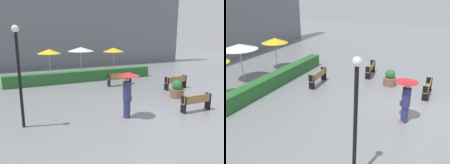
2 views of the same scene
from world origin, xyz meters
TOP-DOWN VIEW (x-y plane):
  - ground_plane at (0.00, 0.00)m, footprint 60.00×60.00m
  - bench_near_right at (2.63, -0.38)m, footprint 1.65×0.36m
  - bench_back_row at (1.56, 6.08)m, footprint 1.87×0.48m
  - bench_far_right at (4.57, 3.59)m, footprint 1.77×0.54m
  - pedestrian_with_umbrella at (-0.84, 0.30)m, footprint 1.01×1.01m
  - planter_pot at (3.33, 1.96)m, footprint 0.80×0.80m
  - lamp_post at (-5.26, 1.02)m, footprint 0.28×0.28m
  - patio_umbrella_white at (0.09, 10.90)m, footprint 2.27×2.27m
  - patio_umbrella_yellow_far at (3.03, 10.48)m, footprint 1.89×1.89m
  - hedge_strip at (-0.51, 8.40)m, footprint 11.43×0.70m

SIDE VIEW (x-z plane):
  - ground_plane at x=0.00m, z-range 0.00..0.00m
  - hedge_strip at x=-0.51m, z-range 0.00..0.83m
  - planter_pot at x=3.33m, z-range -0.07..0.96m
  - bench_near_right at x=2.63m, z-range 0.08..0.93m
  - bench_far_right at x=4.57m, z-range 0.09..0.97m
  - bench_back_row at x=1.56m, z-range 0.09..0.99m
  - pedestrian_with_umbrella at x=-0.84m, z-range 0.33..2.41m
  - patio_umbrella_yellow_far at x=3.03m, z-range 0.99..3.34m
  - patio_umbrella_white at x=0.09m, z-range 1.05..3.51m
  - lamp_post at x=-5.26m, z-range 0.45..4.56m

